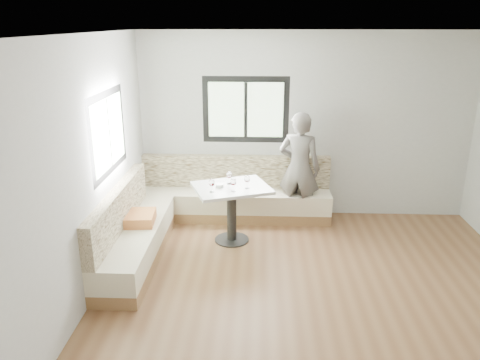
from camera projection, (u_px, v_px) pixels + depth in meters
The scene contains 9 objects.
room at pixel (318, 176), 4.77m from camera, with size 5.01×5.01×2.81m.
banquette at pixel (195, 212), 6.65m from camera, with size 2.90×2.80×0.95m.
table at pixel (232, 200), 6.36m from camera, with size 1.18×1.06×0.80m.
person at pixel (299, 168), 6.92m from camera, with size 0.62×0.41×1.70m, color #5D5853.
olive_ramekin at pixel (220, 185), 6.27m from camera, with size 0.10×0.10×0.04m.
wine_glass_a at pixel (212, 183), 6.04m from camera, with size 0.08×0.08×0.18m.
wine_glass_b at pixel (233, 182), 6.07m from camera, with size 0.08×0.08×0.18m.
wine_glass_c at pixel (247, 179), 6.18m from camera, with size 0.08×0.08×0.18m.
wine_glass_d at pixel (229, 175), 6.35m from camera, with size 0.08×0.08×0.18m.
Camera 1 is at (-0.68, -4.48, 2.91)m, focal length 35.00 mm.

